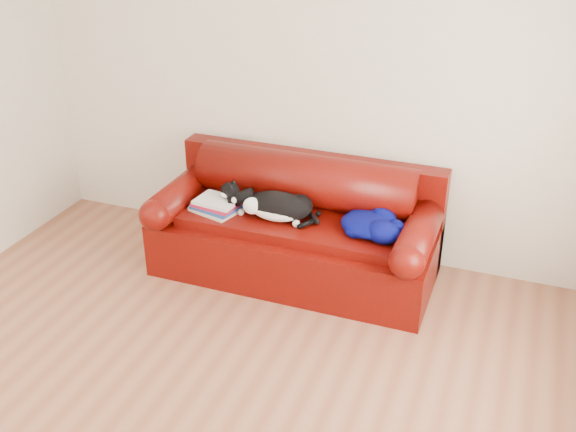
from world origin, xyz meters
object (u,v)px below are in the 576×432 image
(book_stack, at_px, (217,205))
(cat, at_px, (278,207))
(blanket, at_px, (371,224))
(sofa_base, at_px, (295,246))

(book_stack, relative_size, cat, 0.55)
(book_stack, relative_size, blanket, 0.77)
(book_stack, xyz_separation_m, cat, (0.47, 0.04, 0.05))
(sofa_base, height_order, blanket, blanket)
(book_stack, height_order, cat, cat)
(sofa_base, bearing_deg, blanket, -5.45)
(cat, bearing_deg, book_stack, 170.65)
(sofa_base, relative_size, cat, 2.93)
(sofa_base, distance_m, blanket, 0.68)
(book_stack, distance_m, cat, 0.48)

